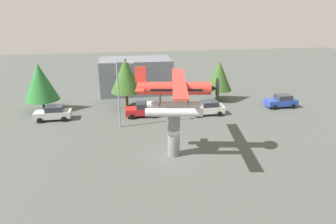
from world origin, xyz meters
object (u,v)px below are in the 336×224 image
(tree_east, at_px, (126,75))
(tree_west, at_px, (40,82))
(car_near_silver, at_px, (53,113))
(tree_center_back, at_px, (219,76))
(floatplane_monument, at_px, (176,94))
(car_distant_blue, at_px, (281,101))
(display_pedestal, at_px, (174,134))
(storefront_building, at_px, (136,76))
(car_mid_red, at_px, (143,110))
(streetlight_primary, at_px, (120,90))
(car_far_white, at_px, (208,108))

(tree_east, bearing_deg, tree_west, 178.52)
(tree_east, bearing_deg, car_near_silver, -160.34)
(car_near_silver, height_order, tree_center_back, tree_center_back)
(tree_east, bearing_deg, tree_center_back, 4.12)
(tree_west, bearing_deg, tree_center_back, 1.61)
(floatplane_monument, xyz_separation_m, car_distant_blue, (16.96, 10.86, -4.94))
(tree_east, distance_m, tree_center_back, 13.33)
(display_pedestal, relative_size, storefront_building, 0.37)
(car_mid_red, relative_size, streetlight_primary, 0.56)
(floatplane_monument, bearing_deg, tree_east, 115.18)
(display_pedestal, relative_size, car_distant_blue, 0.99)
(car_distant_blue, xyz_separation_m, storefront_building, (-19.02, 11.16, 1.81))
(car_far_white, xyz_separation_m, tree_west, (-20.82, 4.87, 3.06))
(car_distant_blue, bearing_deg, storefront_building, -30.41)
(car_distant_blue, xyz_separation_m, tree_east, (-20.78, 3.50, 3.61))
(display_pedestal, relative_size, floatplane_monument, 0.40)
(car_mid_red, distance_m, tree_west, 13.61)
(car_mid_red, xyz_separation_m, tree_east, (-1.80, 3.79, 3.61))
(car_near_silver, bearing_deg, storefront_building, -134.58)
(car_mid_red, distance_m, car_distant_blue, 18.98)
(display_pedestal, height_order, tree_center_back, tree_center_back)
(car_near_silver, bearing_deg, car_mid_red, 176.83)
(display_pedestal, xyz_separation_m, tree_east, (-3.69, 14.34, 2.41))
(display_pedestal, bearing_deg, floatplane_monument, -10.28)
(car_near_silver, distance_m, tree_center_back, 22.77)
(tree_center_back, bearing_deg, streetlight_primary, -151.05)
(car_mid_red, bearing_deg, car_far_white, 174.37)
(car_distant_blue, bearing_deg, floatplane_monument, 32.64)
(car_mid_red, xyz_separation_m, car_far_white, (8.20, -0.81, 0.00))
(car_mid_red, height_order, tree_west, tree_west)
(storefront_building, xyz_separation_m, tree_east, (-1.76, -7.66, 1.80))
(car_far_white, bearing_deg, car_near_silver, -4.24)
(car_far_white, xyz_separation_m, streetlight_primary, (-10.82, -2.25, 3.48))
(tree_west, bearing_deg, car_near_silver, -61.39)
(streetlight_primary, bearing_deg, storefront_building, 79.89)
(car_far_white, bearing_deg, storefront_building, -56.10)
(floatplane_monument, xyz_separation_m, streetlight_primary, (-4.64, 7.52, -1.47))
(car_far_white, bearing_deg, tree_east, -24.68)
(display_pedestal, height_order, car_far_white, display_pedestal)
(streetlight_primary, bearing_deg, car_far_white, 11.74)
(tree_west, height_order, tree_east, tree_east)
(display_pedestal, distance_m, tree_east, 15.00)
(storefront_building, bearing_deg, car_far_white, -56.10)
(car_far_white, bearing_deg, floatplane_monument, 57.70)
(car_far_white, relative_size, storefront_building, 0.38)
(display_pedestal, xyz_separation_m, car_far_white, (6.30, 9.75, -1.20))
(floatplane_monument, relative_size, car_near_silver, 2.48)
(car_distant_blue, height_order, tree_center_back, tree_center_back)
(car_near_silver, bearing_deg, car_far_white, 175.76)
(floatplane_monument, relative_size, tree_center_back, 1.79)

